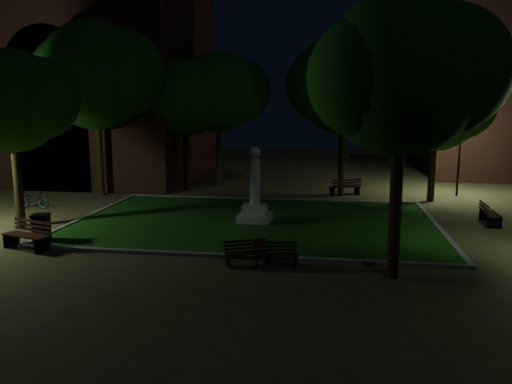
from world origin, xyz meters
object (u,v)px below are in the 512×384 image
monument (255,201)px  bench_far_side (345,187)px  bench_near_left (246,253)px  bench_west_near (28,236)px  bicycle (33,200)px  bench_right_side (489,214)px  bench_near_right (276,255)px  trash_bin (41,228)px

monument → bench_far_side: size_ratio=1.76×
monument → bench_near_left: (0.59, -5.68, -0.60)m
bench_west_near → bicycle: bearing=139.5°
bench_west_near → bench_right_side: bearing=38.5°
bench_near_left → bicycle: 13.72m
bench_west_near → bench_right_side: bench_west_near is taller
bench_near_right → trash_bin: 9.02m
bench_near_left → bicycle: (-11.78, 7.03, 0.07)m
bench_near_right → bench_right_side: 10.82m
bench_far_side → bicycle: (-15.21, -5.95, -0.01)m
bench_west_near → trash_bin: size_ratio=1.85×
bench_far_side → bench_near_left: bearing=52.7°
monument → bench_right_side: monument is taller
trash_bin → bicycle: (-3.86, 5.58, -0.10)m
bench_near_right → bicycle: (-12.74, 7.11, 0.07)m
bench_near_left → trash_bin: bearing=145.2°
bench_near_right → trash_bin: (-8.88, 1.53, 0.17)m
bench_far_side → bicycle: 16.33m
bench_right_side → trash_bin: trash_bin is taller
monument → bench_near_right: 5.99m
bench_far_side → trash_bin: 16.18m
monument → trash_bin: size_ratio=3.06×
monument → bench_near_right: bearing=-75.0°
trash_bin → bench_right_side: bearing=17.4°
bench_right_side → bicycle: 21.07m
monument → bicycle: size_ratio=1.95×
bicycle → bench_near_left: bearing=-118.2°
bench_near_left → bench_west_near: size_ratio=0.76×
trash_bin → bicycle: bearing=124.7°
bench_near_right → bench_far_side: size_ratio=0.79×
monument → bench_far_side: monument is taller
monument → bench_near_left: bearing=-84.1°
bench_west_near → bench_near_right: bearing=14.4°
bench_near_left → bench_far_side: bearing=50.8°
monument → bench_right_side: 9.96m
bench_far_side → trash_bin: trash_bin is taller
bench_near_left → trash_bin: trash_bin is taller
bench_near_left → trash_bin: (-7.93, 1.46, 0.17)m
bench_right_side → bench_west_near: bearing=113.7°
bench_near_right → bench_west_near: 8.88m
bench_west_near → bench_right_side: size_ratio=1.12×
monument → bench_near_right: monument is taller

